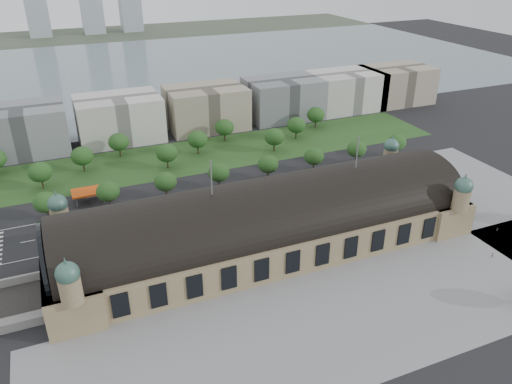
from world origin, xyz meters
name	(u,v)px	position (x,y,z in m)	size (l,w,h in m)	color
ground	(267,247)	(0.00, 0.00, 0.00)	(900.00, 900.00, 0.00)	black
station	(268,223)	(0.00, 0.00, 10.28)	(150.00, 48.40, 44.30)	#99865F
plaza_south	(358,315)	(10.00, -44.00, 0.00)	(190.00, 48.00, 0.12)	gray
plaza_east	(483,197)	(103.00, 0.00, 0.00)	(56.00, 100.00, 0.12)	gray
road_slab	(185,211)	(-20.00, 38.00, 0.00)	(260.00, 26.00, 0.10)	black
grass_belt	(165,161)	(-15.00, 93.00, 0.00)	(300.00, 45.00, 0.10)	#26491D
petrol_station	(91,191)	(-53.91, 65.28, 2.95)	(14.00, 13.00, 5.05)	#DA470C
lake	(125,71)	(0.00, 298.00, 0.00)	(700.00, 320.00, 0.08)	slate
far_shore	(96,34)	(0.00, 498.00, 0.00)	(700.00, 120.00, 0.14)	#44513D
far_tower_left	(35,0)	(-60.00, 508.00, 40.00)	(24.00, 24.00, 80.00)	#9EA8B2
office_2	(21,130)	(-80.00, 133.00, 12.00)	(45.00, 32.00, 24.00)	gray
office_3	(119,118)	(-30.00, 133.00, 12.00)	(45.00, 32.00, 24.00)	silver
office_4	(206,108)	(20.00, 133.00, 12.00)	(45.00, 32.00, 24.00)	tan
office_5	(283,98)	(70.00, 133.00, 12.00)	(45.00, 32.00, 24.00)	gray
office_6	(345,91)	(115.00, 133.00, 12.00)	(45.00, 32.00, 24.00)	silver
office_7	(396,85)	(155.00, 133.00, 12.00)	(45.00, 32.00, 24.00)	tan
tree_row_2	(46,202)	(-72.00, 53.00, 7.43)	(9.60, 9.60, 11.52)	#2D2116
tree_row_3	(108,192)	(-48.00, 53.00, 7.43)	(9.60, 9.60, 11.52)	#2D2116
tree_row_4	(166,182)	(-24.00, 53.00, 7.43)	(9.60, 9.60, 11.52)	#2D2116
tree_row_5	(219,173)	(0.00, 53.00, 7.43)	(9.60, 9.60, 11.52)	#2D2116
tree_row_6	(268,164)	(24.00, 53.00, 7.43)	(9.60, 9.60, 11.52)	#2D2116
tree_row_7	(314,156)	(48.00, 53.00, 7.43)	(9.60, 9.60, 11.52)	#2D2116
tree_row_8	(357,149)	(72.00, 53.00, 7.43)	(9.60, 9.60, 11.52)	#2D2116
tree_row_9	(397,142)	(96.00, 53.00, 7.43)	(9.60, 9.60, 11.52)	#2D2116
tree_belt_3	(40,172)	(-73.00, 83.00, 8.05)	(10.40, 10.40, 12.48)	#2D2116
tree_belt_4	(82,156)	(-54.00, 95.00, 8.05)	(10.40, 10.40, 12.48)	#2D2116
tree_belt_5	(119,142)	(-35.00, 107.00, 8.05)	(10.40, 10.40, 12.48)	#2D2116
tree_belt_6	(167,153)	(-16.00, 83.00, 8.05)	(10.40, 10.40, 12.48)	#2D2116
tree_belt_7	(197,139)	(3.00, 95.00, 8.05)	(10.40, 10.40, 12.48)	#2D2116
tree_belt_8	(224,127)	(22.00, 107.00, 8.05)	(10.40, 10.40, 12.48)	#2D2116
tree_belt_9	(274,137)	(41.00, 83.00, 8.05)	(10.40, 10.40, 12.48)	#2D2116
tree_belt_10	(296,125)	(60.00, 95.00, 8.05)	(10.40, 10.40, 12.48)	#2D2116
tree_belt_11	(316,115)	(79.00, 107.00, 8.05)	(10.40, 10.40, 12.48)	#2D2116
traffic_car_2	(47,241)	(-73.49, 34.10, 0.67)	(2.22, 4.82, 1.34)	black
traffic_car_3	(135,216)	(-40.17, 40.03, 0.80)	(2.25, 5.53, 1.61)	maroon
traffic_car_4	(256,205)	(8.49, 30.42, 0.77)	(1.82, 4.52, 1.54)	#1A2249
traffic_car_6	(382,180)	(71.04, 29.70, 0.78)	(2.57, 5.58, 1.55)	silver
parked_car_0	(51,254)	(-72.54, 25.00, 0.64)	(1.35, 3.88, 1.28)	black
parked_car_1	(116,240)	(-49.91, 24.87, 0.78)	(2.60, 5.65, 1.57)	maroon
parked_car_2	(88,251)	(-60.22, 21.70, 0.74)	(2.06, 5.07, 1.47)	#192648
parked_car_3	(75,250)	(-64.48, 24.13, 0.80)	(1.89, 4.69, 1.60)	slate
parked_car_4	(160,231)	(-33.35, 25.00, 0.82)	(1.74, 4.99, 1.64)	silver
parked_car_5	(180,233)	(-26.66, 21.00, 0.68)	(2.25, 4.89, 1.36)	gray
parked_car_6	(159,237)	(-34.82, 21.00, 0.67)	(1.88, 4.62, 1.34)	black
bus_west	(226,206)	(-4.11, 32.00, 1.88)	(3.16, 13.51, 3.76)	#BF391E
bus_mid	(220,213)	(-8.16, 27.94, 1.62)	(2.72, 11.63, 3.24)	beige
bus_east	(294,199)	(24.59, 27.31, 1.56)	(2.61, 11.17, 3.11)	beige
pedestrian_1	(492,255)	(70.17, -36.56, 0.84)	(0.61, 0.40, 1.67)	gray
pedestrian_2	(497,229)	(85.62, -24.00, 0.81)	(0.79, 0.46, 1.63)	gray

